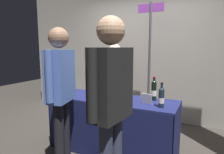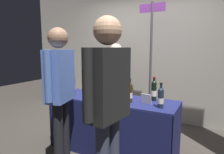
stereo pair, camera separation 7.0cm
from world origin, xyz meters
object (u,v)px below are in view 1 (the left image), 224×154
(featured_wine_bottle, at_px, (72,84))
(flower_vase, at_px, (114,93))
(tasting_table, at_px, (112,116))
(display_bottle_0, at_px, (161,97))
(wine_glass_near_vendor, at_px, (107,91))
(booth_signpost, at_px, (149,56))
(vendor_presenter, at_px, (115,79))
(taster_foreground_right, at_px, (111,98))

(featured_wine_bottle, xyz_separation_m, flower_vase, (0.76, -0.11, -0.03))
(tasting_table, xyz_separation_m, display_bottle_0, (0.71, -0.13, 0.38))
(wine_glass_near_vendor, distance_m, booth_signpost, 1.21)
(wine_glass_near_vendor, distance_m, vendor_presenter, 0.81)
(display_bottle_0, distance_m, vendor_presenter, 1.33)
(display_bottle_0, bearing_deg, booth_signpost, 112.37)
(featured_wine_bottle, bearing_deg, wine_glass_near_vendor, -0.05)
(taster_foreground_right, bearing_deg, wine_glass_near_vendor, 37.04)
(tasting_table, bearing_deg, wine_glass_near_vendor, -141.15)
(tasting_table, xyz_separation_m, wine_glass_near_vendor, (-0.06, -0.05, 0.36))
(tasting_table, relative_size, booth_signpost, 0.80)
(tasting_table, bearing_deg, featured_wine_bottle, -175.85)
(featured_wine_bottle, xyz_separation_m, taster_foreground_right, (1.10, -0.90, 0.12))
(display_bottle_0, height_order, wine_glass_near_vendor, display_bottle_0)
(taster_foreground_right, bearing_deg, booth_signpost, 13.76)
(flower_vase, bearing_deg, booth_signpost, 84.51)
(tasting_table, bearing_deg, booth_signpost, 77.69)
(wine_glass_near_vendor, height_order, booth_signpost, booth_signpost)
(display_bottle_0, bearing_deg, vendor_presenter, 139.82)
(tasting_table, xyz_separation_m, taster_foreground_right, (0.45, -0.94, 0.52))
(wine_glass_near_vendor, distance_m, taster_foreground_right, 1.04)
(wine_glass_near_vendor, distance_m, flower_vase, 0.20)
(featured_wine_bottle, distance_m, display_bottle_0, 1.36)
(taster_foreground_right, bearing_deg, tasting_table, 32.95)
(tasting_table, distance_m, booth_signpost, 1.33)
(tasting_table, xyz_separation_m, vendor_presenter, (-0.30, 0.73, 0.40))
(flower_vase, xyz_separation_m, vendor_presenter, (-0.42, 0.88, 0.02))
(tasting_table, distance_m, featured_wine_bottle, 0.76)
(wine_glass_near_vendor, bearing_deg, tasting_table, 38.85)
(featured_wine_bottle, relative_size, booth_signpost, 0.16)
(flower_vase, bearing_deg, wine_glass_near_vendor, 146.95)
(booth_signpost, bearing_deg, vendor_presenter, -149.17)
(taster_foreground_right, bearing_deg, display_bottle_0, -10.36)
(display_bottle_0, relative_size, booth_signpost, 0.13)
(vendor_presenter, bearing_deg, wine_glass_near_vendor, 27.55)
(tasting_table, distance_m, wine_glass_near_vendor, 0.37)
(tasting_table, relative_size, vendor_presenter, 1.16)
(wine_glass_near_vendor, bearing_deg, flower_vase, -33.05)
(featured_wine_bottle, relative_size, taster_foreground_right, 0.20)
(featured_wine_bottle, distance_m, flower_vase, 0.76)
(display_bottle_0, xyz_separation_m, wine_glass_near_vendor, (-0.77, 0.08, -0.01))
(flower_vase, height_order, vendor_presenter, vendor_presenter)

